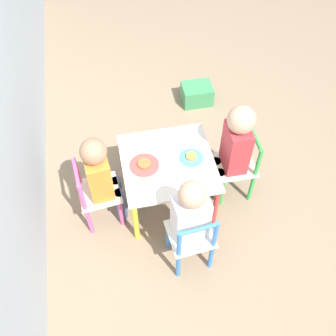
{
  "coord_description": "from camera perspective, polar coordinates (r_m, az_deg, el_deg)",
  "views": [
    {
      "loc": [
        -1.56,
        0.31,
        2.37
      ],
      "look_at": [
        0.0,
        0.0,
        0.36
      ],
      "focal_mm": 42.0,
      "sensor_mm": 36.0,
      "label": 1
    }
  ],
  "objects": [
    {
      "name": "kids_table",
      "position": [
        2.56,
        0.0,
        0.07
      ],
      "size": [
        0.59,
        0.59,
        0.42
      ],
      "color": "silver",
      "rests_on": "ground_plane"
    },
    {
      "name": "plate_back",
      "position": [
        2.49,
        -3.44,
        0.48
      ],
      "size": [
        0.19,
        0.19,
        0.03
      ],
      "color": "#E54C47",
      "rests_on": "kids_table"
    },
    {
      "name": "ground_plane",
      "position": [
        2.85,
        0.0,
        -4.46
      ],
      "size": [
        6.0,
        6.0,
        0.0
      ],
      "primitive_type": "plane",
      "color": "#8C755B"
    },
    {
      "name": "child_back",
      "position": [
        2.45,
        -9.61,
        -0.94
      ],
      "size": [
        0.21,
        0.22,
        0.75
      ],
      "rotation": [
        0.0,
        0.0,
        0.1
      ],
      "color": "#4C608E",
      "rests_on": "ground_plane"
    },
    {
      "name": "storage_bin",
      "position": [
        3.49,
        4.21,
        10.67
      ],
      "size": [
        0.2,
        0.26,
        0.17
      ],
      "color": "#3D8E56",
      "rests_on": "ground_plane"
    },
    {
      "name": "child_front",
      "position": [
        2.54,
        9.56,
        3.26
      ],
      "size": [
        0.2,
        0.22,
        0.81
      ],
      "rotation": [
        0.0,
        0.0,
        -3.16
      ],
      "color": "#38383D",
      "rests_on": "ground_plane"
    },
    {
      "name": "chair_green",
      "position": [
        2.73,
        10.11,
        0.26
      ],
      "size": [
        0.26,
        0.26,
        0.53
      ],
      "rotation": [
        0.0,
        0.0,
        -3.16
      ],
      "color": "silver",
      "rests_on": "ground_plane"
    },
    {
      "name": "chair_pink",
      "position": [
        2.59,
        -10.39,
        -3.76
      ],
      "size": [
        0.28,
        0.28,
        0.53
      ],
      "rotation": [
        0.0,
        0.0,
        0.1
      ],
      "color": "silver",
      "rests_on": "ground_plane"
    },
    {
      "name": "chair_blue",
      "position": [
        2.39,
        3.41,
        -10.25
      ],
      "size": [
        0.28,
        0.28,
        0.53
      ],
      "rotation": [
        0.0,
        0.0,
        -4.62
      ],
      "color": "silver",
      "rests_on": "ground_plane"
    },
    {
      "name": "plate_front",
      "position": [
        2.53,
        3.39,
        1.54
      ],
      "size": [
        0.15,
        0.15,
        0.03
      ],
      "color": "#4C9EE0",
      "rests_on": "kids_table"
    },
    {
      "name": "child_left",
      "position": [
        2.26,
        3.12,
        -6.74
      ],
      "size": [
        0.22,
        0.21,
        0.75
      ],
      "rotation": [
        0.0,
        0.0,
        -4.62
      ],
      "color": "#7A6B5B",
      "rests_on": "ground_plane"
    }
  ]
}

